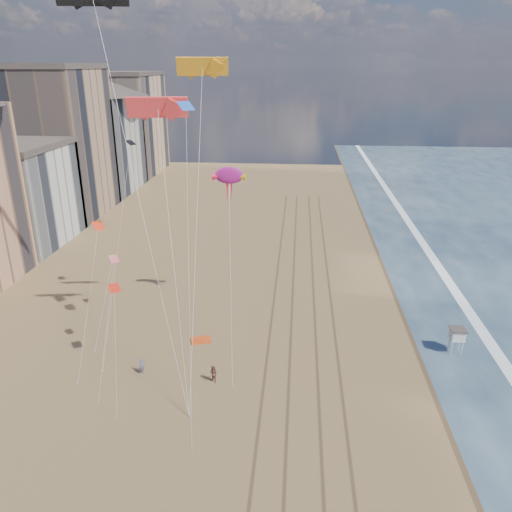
{
  "coord_description": "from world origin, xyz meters",
  "views": [
    {
      "loc": [
        1.55,
        -23.87,
        28.79
      ],
      "look_at": [
        -2.79,
        26.0,
        9.5
      ],
      "focal_mm": 35.0,
      "sensor_mm": 36.0,
      "label": 1
    }
  ],
  "objects_px": {
    "show_kite": "(229,176)",
    "kite_flyer_b": "(213,374)",
    "lifeguard_stand": "(457,334)",
    "kite_flyer_a": "(142,366)",
    "grounded_kite": "(201,340)"
  },
  "relations": [
    {
      "from": "lifeguard_stand",
      "to": "grounded_kite",
      "type": "bearing_deg",
      "value": 179.88
    },
    {
      "from": "lifeguard_stand",
      "to": "kite_flyer_a",
      "type": "height_order",
      "value": "lifeguard_stand"
    },
    {
      "from": "show_kite",
      "to": "grounded_kite",
      "type": "bearing_deg",
      "value": -110.2
    },
    {
      "from": "lifeguard_stand",
      "to": "show_kite",
      "type": "height_order",
      "value": "show_kite"
    },
    {
      "from": "lifeguard_stand",
      "to": "kite_flyer_b",
      "type": "distance_m",
      "value": 25.88
    },
    {
      "from": "kite_flyer_a",
      "to": "lifeguard_stand",
      "type": "bearing_deg",
      "value": -25.08
    },
    {
      "from": "lifeguard_stand",
      "to": "show_kite",
      "type": "bearing_deg",
      "value": 164.35
    },
    {
      "from": "kite_flyer_a",
      "to": "kite_flyer_b",
      "type": "xyz_separation_m",
      "value": [
        7.32,
        -0.86,
        0.08
      ]
    },
    {
      "from": "kite_flyer_b",
      "to": "grounded_kite",
      "type": "bearing_deg",
      "value": 141.08
    },
    {
      "from": "lifeguard_stand",
      "to": "kite_flyer_a",
      "type": "xyz_separation_m",
      "value": [
        -32.07,
        -6.6,
        -1.4
      ]
    },
    {
      "from": "grounded_kite",
      "to": "kite_flyer_b",
      "type": "distance_m",
      "value": 8.02
    },
    {
      "from": "show_kite",
      "to": "kite_flyer_a",
      "type": "distance_m",
      "value": 22.42
    },
    {
      "from": "lifeguard_stand",
      "to": "show_kite",
      "type": "distance_m",
      "value": 29.86
    },
    {
      "from": "lifeguard_stand",
      "to": "grounded_kite",
      "type": "relative_size",
      "value": 1.35
    },
    {
      "from": "show_kite",
      "to": "kite_flyer_b",
      "type": "relative_size",
      "value": 11.96
    }
  ]
}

